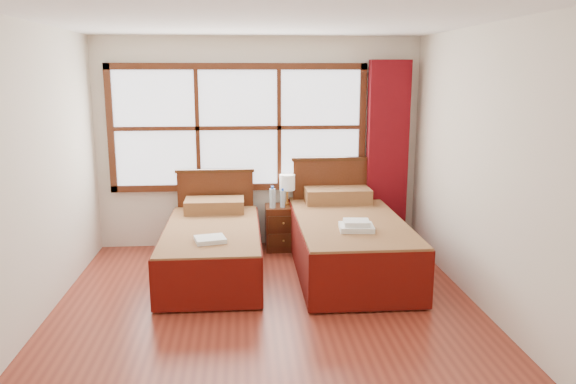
{
  "coord_description": "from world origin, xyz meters",
  "views": [
    {
      "loc": [
        -0.2,
        -4.73,
        2.17
      ],
      "look_at": [
        0.24,
        0.7,
        1.01
      ],
      "focal_mm": 35.0,
      "sensor_mm": 36.0,
      "label": 1
    }
  ],
  "objects": [
    {
      "name": "wall_right",
      "position": [
        2.0,
        0.0,
        1.3
      ],
      "size": [
        0.0,
        4.5,
        4.5
      ],
      "primitive_type": "plane",
      "rotation": [
        1.57,
        0.0,
        -1.57
      ],
      "color": "silver",
      "rests_on": "floor"
    },
    {
      "name": "ceiling",
      "position": [
        0.0,
        0.0,
        2.6
      ],
      "size": [
        4.5,
        4.5,
        0.0
      ],
      "primitive_type": "plane",
      "rotation": [
        3.14,
        0.0,
        0.0
      ],
      "color": "white",
      "rests_on": "wall_back"
    },
    {
      "name": "towels_left",
      "position": [
        -0.54,
        0.63,
        0.56
      ],
      "size": [
        0.34,
        0.31,
        0.05
      ],
      "rotation": [
        0.0,
        0.0,
        0.23
      ],
      "color": "white",
      "rests_on": "bed_left"
    },
    {
      "name": "curtain",
      "position": [
        1.6,
        2.11,
        1.17
      ],
      "size": [
        0.5,
        0.16,
        2.3
      ],
      "primitive_type": "cube",
      "color": "maroon",
      "rests_on": "wall_back"
    },
    {
      "name": "wall_left",
      "position": [
        -2.0,
        0.0,
        1.3
      ],
      "size": [
        0.0,
        4.5,
        4.5
      ],
      "primitive_type": "plane",
      "rotation": [
        1.57,
        0.0,
        1.57
      ],
      "color": "silver",
      "rests_on": "floor"
    },
    {
      "name": "bed_left",
      "position": [
        -0.55,
        1.2,
        0.31
      ],
      "size": [
        1.03,
        2.05,
        1.0
      ],
      "color": "#3F1F0D",
      "rests_on": "floor"
    },
    {
      "name": "bottle_far",
      "position": [
        0.27,
        1.93,
        0.66
      ],
      "size": [
        0.06,
        0.06,
        0.24
      ],
      "color": "silver",
      "rests_on": "nightstand"
    },
    {
      "name": "lamp",
      "position": [
        0.34,
        2.09,
        0.82
      ],
      "size": [
        0.19,
        0.19,
        0.38
      ],
      "color": "gold",
      "rests_on": "nightstand"
    },
    {
      "name": "window",
      "position": [
        -0.25,
        2.21,
        1.5
      ],
      "size": [
        3.16,
        0.06,
        1.56
      ],
      "color": "white",
      "rests_on": "wall_back"
    },
    {
      "name": "floor",
      "position": [
        0.0,
        0.0,
        0.0
      ],
      "size": [
        4.5,
        4.5,
        0.0
      ],
      "primitive_type": "plane",
      "color": "maroon",
      "rests_on": "ground"
    },
    {
      "name": "wall_back",
      "position": [
        0.0,
        2.25,
        1.3
      ],
      "size": [
        4.0,
        0.0,
        4.0
      ],
      "primitive_type": "plane",
      "rotation": [
        1.57,
        0.0,
        0.0
      ],
      "color": "silver",
      "rests_on": "floor"
    },
    {
      "name": "nightstand",
      "position": [
        0.27,
        1.99,
        0.28
      ],
      "size": [
        0.41,
        0.41,
        0.55
      ],
      "color": "#4C2210",
      "rests_on": "floor"
    },
    {
      "name": "towels_right",
      "position": [
        0.93,
        0.68,
        0.65
      ],
      "size": [
        0.37,
        0.33,
        0.1
      ],
      "rotation": [
        0.0,
        0.0,
        -0.09
      ],
      "color": "white",
      "rests_on": "bed_right"
    },
    {
      "name": "bed_right",
      "position": [
        0.95,
        1.2,
        0.34
      ],
      "size": [
        1.16,
        2.25,
        1.13
      ],
      "color": "#3F1F0D",
      "rests_on": "floor"
    },
    {
      "name": "bottle_near",
      "position": [
        0.15,
        1.91,
        0.68
      ],
      "size": [
        0.07,
        0.07,
        0.27
      ],
      "color": "silver",
      "rests_on": "nightstand"
    }
  ]
}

